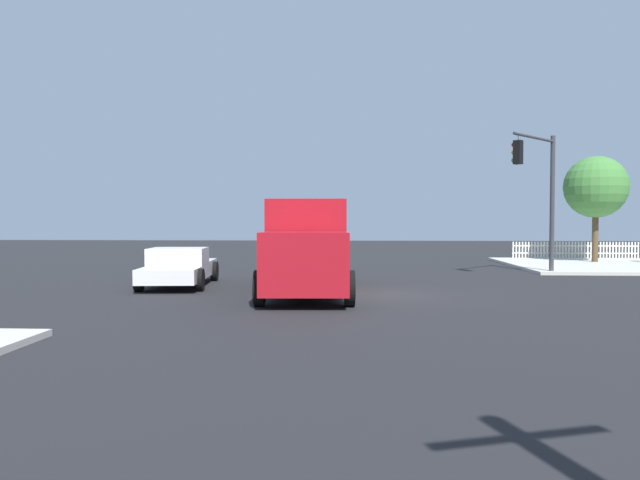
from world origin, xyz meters
The scene contains 7 objects.
ground_plane centered at (0.00, 0.00, 0.00)m, with size 100.00×100.00×0.00m, color black.
sidewalk_corner_near centered at (-12.12, -12.12, 0.07)m, with size 10.00×10.00×0.14m, color beige.
delivery_truck centered at (2.46, -0.91, 1.56)m, with size 3.16×8.59×3.00m.
traffic_light_primary centered at (-7.03, -6.95, 4.00)m, with size 2.52×2.78×5.92m.
pickup_white centered at (7.20, -2.19, 0.73)m, with size 2.62×5.35×1.38m.
picket_fence_run centered at (-12.12, -16.87, 0.62)m, with size 7.30×0.05×0.95m.
shade_tree_near centered at (-12.01, -13.75, 4.12)m, with size 3.30×3.30×5.65m.
Camera 1 is at (0.95, 19.01, 2.38)m, focal length 33.59 mm.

